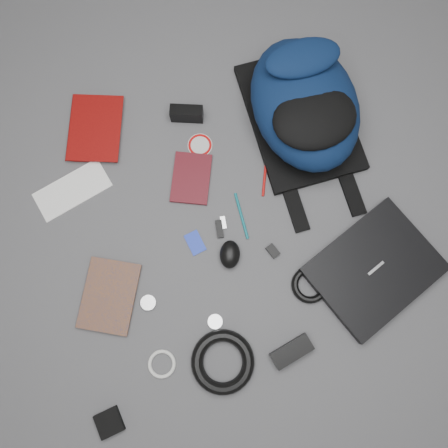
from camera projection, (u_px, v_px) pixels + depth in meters
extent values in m
plane|color=#4F4F51|center=(224.00, 225.00, 1.42)|extent=(4.00, 4.00, 0.00)
cube|color=black|center=(374.00, 269.00, 1.37)|extent=(0.46, 0.42, 0.04)
imported|color=#720606|center=(69.00, 128.00, 1.47)|extent=(0.23, 0.28, 0.03)
imported|color=#C5670E|center=(84.00, 291.00, 1.36)|extent=(0.24, 0.27, 0.02)
cube|color=white|center=(72.00, 190.00, 1.44)|extent=(0.27, 0.18, 0.00)
cube|color=#450D13|center=(191.00, 178.00, 1.44)|extent=(0.17, 0.20, 0.01)
cube|color=black|center=(187.00, 114.00, 1.46)|extent=(0.12, 0.07, 0.06)
cylinder|color=silver|center=(200.00, 145.00, 1.47)|extent=(0.10, 0.10, 0.00)
cylinder|color=#0C666F|center=(241.00, 216.00, 1.42)|extent=(0.01, 0.16, 0.01)
cylinder|color=#B80F0E|center=(265.00, 174.00, 1.45)|extent=(0.06, 0.15, 0.01)
cube|color=#1A34C6|center=(195.00, 243.00, 1.40)|extent=(0.06, 0.08, 0.00)
cube|color=black|center=(220.00, 229.00, 1.41)|extent=(0.03, 0.06, 0.01)
cube|color=#BDBDC0|center=(223.00, 223.00, 1.41)|extent=(0.02, 0.04, 0.01)
cube|color=black|center=(273.00, 251.00, 1.39)|extent=(0.04, 0.05, 0.01)
ellipsoid|color=black|center=(230.00, 254.00, 1.37)|extent=(0.09, 0.10, 0.05)
cylinder|color=#B6B6B9|center=(148.00, 303.00, 1.36)|extent=(0.05, 0.05, 0.01)
cylinder|color=silver|center=(215.00, 322.00, 1.35)|extent=(0.05, 0.05, 0.01)
torus|color=black|center=(310.00, 285.00, 1.37)|extent=(0.14, 0.14, 0.02)
cube|color=black|center=(292.00, 351.00, 1.32)|extent=(0.14, 0.09, 0.03)
torus|color=black|center=(223.00, 362.00, 1.31)|extent=(0.25, 0.25, 0.04)
cube|color=black|center=(109.00, 423.00, 1.29)|extent=(0.09, 0.09, 0.02)
torus|color=white|center=(162.00, 364.00, 1.32)|extent=(0.09, 0.09, 0.01)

